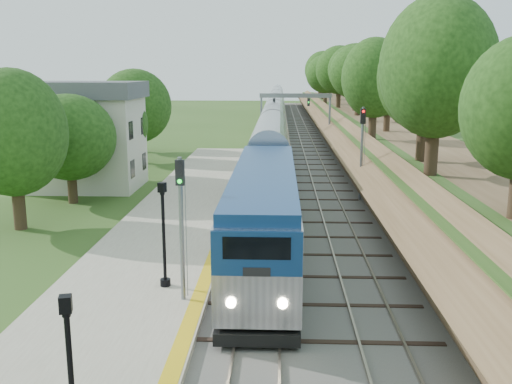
{
  "coord_description": "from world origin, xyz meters",
  "views": [
    {
      "loc": [
        0.66,
        -12.21,
        8.8
      ],
      "look_at": [
        -0.5,
        15.85,
        2.8
      ],
      "focal_mm": 40.0,
      "sensor_mm": 36.0,
      "label": 1
    }
  ],
  "objects_px": {
    "lamppost_far": "(164,241)",
    "signal_platform": "(181,214)",
    "train": "(275,118)",
    "signal_farside": "(362,144)",
    "station_building": "(85,134)",
    "signal_gantry": "(295,105)"
  },
  "relations": [
    {
      "from": "signal_gantry",
      "to": "lamppost_far",
      "type": "height_order",
      "value": "signal_gantry"
    },
    {
      "from": "station_building",
      "to": "signal_gantry",
      "type": "bearing_deg",
      "value": 56.62
    },
    {
      "from": "signal_platform",
      "to": "signal_farside",
      "type": "relative_size",
      "value": 0.85
    },
    {
      "from": "station_building",
      "to": "signal_gantry",
      "type": "xyz_separation_m",
      "value": [
        16.47,
        24.99,
        0.73
      ]
    },
    {
      "from": "train",
      "to": "lamppost_far",
      "type": "relative_size",
      "value": 31.84
    },
    {
      "from": "train",
      "to": "signal_farside",
      "type": "relative_size",
      "value": 21.19
    },
    {
      "from": "lamppost_far",
      "to": "signal_platform",
      "type": "xyz_separation_m",
      "value": [
        0.94,
        -1.31,
        1.44
      ]
    },
    {
      "from": "lamppost_far",
      "to": "signal_platform",
      "type": "bearing_deg",
      "value": -54.24
    },
    {
      "from": "signal_gantry",
      "to": "signal_platform",
      "type": "bearing_deg",
      "value": -96.49
    },
    {
      "from": "train",
      "to": "signal_farside",
      "type": "distance_m",
      "value": 44.57
    },
    {
      "from": "station_building",
      "to": "signal_farside",
      "type": "height_order",
      "value": "station_building"
    },
    {
      "from": "signal_gantry",
      "to": "train",
      "type": "xyz_separation_m",
      "value": [
        -2.47,
        15.2,
        -2.66
      ]
    },
    {
      "from": "signal_gantry",
      "to": "signal_farside",
      "type": "height_order",
      "value": "signal_farside"
    },
    {
      "from": "station_building",
      "to": "train",
      "type": "height_order",
      "value": "station_building"
    },
    {
      "from": "train",
      "to": "signal_platform",
      "type": "bearing_deg",
      "value": -92.66
    },
    {
      "from": "train",
      "to": "signal_gantry",
      "type": "bearing_deg",
      "value": -80.77
    },
    {
      "from": "station_building",
      "to": "train",
      "type": "xyz_separation_m",
      "value": [
        14.0,
        40.19,
        -1.93
      ]
    },
    {
      "from": "signal_gantry",
      "to": "signal_platform",
      "type": "relative_size",
      "value": 1.56
    },
    {
      "from": "signal_gantry",
      "to": "lamppost_far",
      "type": "xyz_separation_m",
      "value": [
        -6.31,
        -45.9,
        -2.56
      ]
    },
    {
      "from": "signal_farside",
      "to": "train",
      "type": "bearing_deg",
      "value": 98.0
    },
    {
      "from": "station_building",
      "to": "signal_platform",
      "type": "height_order",
      "value": "station_building"
    },
    {
      "from": "signal_gantry",
      "to": "signal_platform",
      "type": "height_order",
      "value": "signal_gantry"
    }
  ]
}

